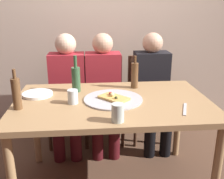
{
  "coord_description": "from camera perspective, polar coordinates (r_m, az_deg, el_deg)",
  "views": [
    {
      "loc": [
        -0.17,
        -1.84,
        1.46
      ],
      "look_at": [
        0.01,
        0.11,
        0.81
      ],
      "focal_mm": 42.03,
      "sensor_mm": 36.0,
      "label": 1
    }
  ],
  "objects": [
    {
      "name": "wine_bottle",
      "position": [
        2.16,
        -7.84,
        2.42
      ],
      "size": [
        0.07,
        0.07,
        0.3
      ],
      "color": "#2D5133",
      "rests_on": "dining_table"
    },
    {
      "name": "tumbler_far",
      "position": [
        1.62,
        1.3,
        -5.08
      ],
      "size": [
        0.08,
        0.08,
        0.12
      ],
      "primitive_type": "cylinder",
      "color": "#B7C6BC",
      "rests_on": "dining_table"
    },
    {
      "name": "beer_bottle",
      "position": [
        1.9,
        -20.08,
        -0.75
      ],
      "size": [
        0.06,
        0.06,
        0.28
      ],
      "color": "brown",
      "rests_on": "dining_table"
    },
    {
      "name": "chair_middle",
      "position": [
        2.87,
        -1.99,
        -0.83
      ],
      "size": [
        0.44,
        0.44,
        0.9
      ],
      "rotation": [
        0.0,
        0.0,
        3.14
      ],
      "color": "#472D1E",
      "rests_on": "ground_plane"
    },
    {
      "name": "water_bottle",
      "position": [
        2.24,
        4.94,
        3.18
      ],
      "size": [
        0.06,
        0.06,
        0.28
      ],
      "color": "brown",
      "rests_on": "dining_table"
    },
    {
      "name": "guest_in_beanie",
      "position": [
        2.68,
        -1.84,
        0.69
      ],
      "size": [
        0.36,
        0.56,
        1.17
      ],
      "rotation": [
        0.0,
        0.0,
        3.14
      ],
      "color": "maroon",
      "rests_on": "ground_plane"
    },
    {
      "name": "tumbler_near",
      "position": [
        1.92,
        -8.53,
        -1.54
      ],
      "size": [
        0.08,
        0.08,
        0.1
      ],
      "primitive_type": "cylinder",
      "color": "silver",
      "rests_on": "dining_table"
    },
    {
      "name": "pizza_slice_last",
      "position": [
        1.97,
        0.34,
        -1.76
      ],
      "size": [
        0.25,
        0.25,
        0.05
      ],
      "color": "tan",
      "rests_on": "pizza_tray"
    },
    {
      "name": "guest_in_sweater",
      "position": [
        2.69,
        -9.74,
        0.46
      ],
      "size": [
        0.36,
        0.56,
        1.17
      ],
      "rotation": [
        0.0,
        0.0,
        3.14
      ],
      "color": "maroon",
      "rests_on": "ground_plane"
    },
    {
      "name": "chair_right",
      "position": [
        2.94,
        8.04,
        -0.52
      ],
      "size": [
        0.44,
        0.44,
        0.9
      ],
      "rotation": [
        0.0,
        0.0,
        3.14
      ],
      "color": "#472D1E",
      "rests_on": "ground_plane"
    },
    {
      "name": "table_knife",
      "position": [
        1.88,
        15.58,
        -4.14
      ],
      "size": [
        0.1,
        0.21,
        0.01
      ],
      "primitive_type": "cube",
      "rotation": [
        0.0,
        0.0,
        1.2
      ],
      "color": "#B7B7BC",
      "rests_on": "dining_table"
    },
    {
      "name": "pizza_tray",
      "position": [
        1.98,
        0.26,
        -2.12
      ],
      "size": [
        0.44,
        0.44,
        0.01
      ],
      "primitive_type": "cylinder",
      "color": "#ADADB2",
      "rests_on": "dining_table"
    },
    {
      "name": "guest_by_wall",
      "position": [
        2.76,
        8.85,
        0.97
      ],
      "size": [
        0.36,
        0.56,
        1.17
      ],
      "rotation": [
        0.0,
        0.0,
        3.14
      ],
      "color": "black",
      "rests_on": "ground_plane"
    },
    {
      "name": "dining_table",
      "position": [
        2.01,
        0.07,
        -4.5
      ],
      "size": [
        1.47,
        0.92,
        0.76
      ],
      "color": "#99754C",
      "rests_on": "ground_plane"
    },
    {
      "name": "back_wall",
      "position": [
        3.08,
        -2.08,
        15.49
      ],
      "size": [
        6.0,
        0.1,
        2.6
      ],
      "primitive_type": "cube",
      "color": "#BCA893",
      "rests_on": "ground_plane"
    },
    {
      "name": "plate_stack",
      "position": [
        2.16,
        -15.9,
        -0.96
      ],
      "size": [
        0.24,
        0.24,
        0.02
      ],
      "primitive_type": "cylinder",
      "color": "white",
      "rests_on": "dining_table"
    },
    {
      "name": "chair_left",
      "position": [
        2.87,
        -9.39,
        -1.03
      ],
      "size": [
        0.44,
        0.44,
        0.9
      ],
      "rotation": [
        0.0,
        0.0,
        3.14
      ],
      "color": "#472D1E",
      "rests_on": "ground_plane"
    }
  ]
}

